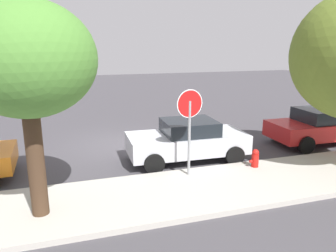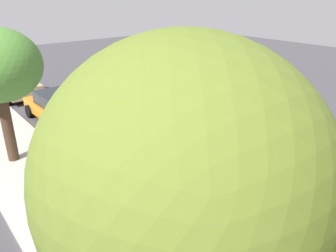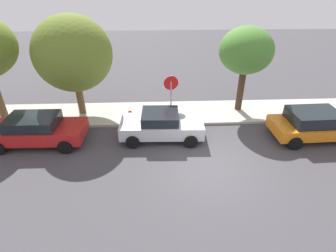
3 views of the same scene
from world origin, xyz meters
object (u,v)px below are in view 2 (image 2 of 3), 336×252
at_px(parked_car_silver, 146,171).
at_px(street_tree_mid_block, 184,176).
at_px(stop_sign, 89,146).
at_px(parked_car_orange, 59,106).
at_px(parked_car_tan, 19,84).
at_px(fire_hydrant, 134,231).

xyz_separation_m(parked_car_silver, street_tree_mid_block, (-4.38, 2.44, 2.84)).
distance_m(stop_sign, street_tree_mid_block, 5.28).
xyz_separation_m(parked_car_orange, parked_car_tan, (5.31, 0.27, 0.00)).
distance_m(street_tree_mid_block, fire_hydrant, 4.28).
distance_m(parked_car_orange, fire_hydrant, 9.32).
height_order(parked_car_tan, fire_hydrant, parked_car_tan).
bearing_deg(parked_car_orange, parked_car_tan, 2.87).
height_order(parked_car_tan, street_tree_mid_block, street_tree_mid_block).
xyz_separation_m(parked_car_tan, street_tree_mid_block, (-17.14, 2.48, 2.80)).
height_order(parked_car_silver, fire_hydrant, parked_car_silver).
bearing_deg(parked_car_tan, fire_hydrant, 173.60).
bearing_deg(street_tree_mid_block, stop_sign, -10.43).
bearing_deg(parked_car_tan, parked_car_orange, -177.13).
distance_m(stop_sign, fire_hydrant, 2.66).
bearing_deg(parked_car_silver, parked_car_orange, -2.35).
height_order(stop_sign, street_tree_mid_block, street_tree_mid_block).
height_order(parked_car_orange, parked_car_tan, parked_car_tan).
bearing_deg(stop_sign, parked_car_silver, -109.27).
bearing_deg(street_tree_mid_block, fire_hydrant, -17.67).
relative_size(parked_car_silver, fire_hydrant, 5.66).
bearing_deg(parked_car_orange, parked_car_silver, 177.65).
bearing_deg(parked_car_orange, street_tree_mid_block, 166.92).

